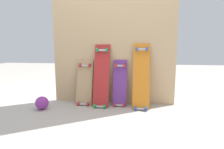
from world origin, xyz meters
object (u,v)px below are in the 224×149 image
skateboard_red (101,78)px  skateboard_purple (120,85)px  rubber_ball (42,103)px  skateboard_natural (84,85)px  skateboard_orange (141,79)px

skateboard_red → skateboard_purple: 0.28m
skateboard_purple → rubber_ball: (-1.03, -0.32, -0.20)m
skateboard_natural → skateboard_red: (0.26, -0.04, 0.11)m
skateboard_natural → skateboard_orange: skateboard_orange is taller
skateboard_red → skateboard_natural: bearing=171.0°
skateboard_natural → skateboard_red: size_ratio=0.76×
skateboard_red → rubber_ball: size_ratio=5.32×
skateboard_red → skateboard_purple: skateboard_red is taller
skateboard_orange → rubber_ball: size_ratio=5.41×
skateboard_orange → rubber_ball: 1.39m
rubber_ball → skateboard_orange: bearing=11.2°
skateboard_purple → skateboard_natural: bearing=-179.6°
skateboard_red → rubber_ball: (-0.77, -0.28, -0.31)m
skateboard_orange → skateboard_natural: bearing=176.2°
skateboard_red → rubber_ball: 0.87m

